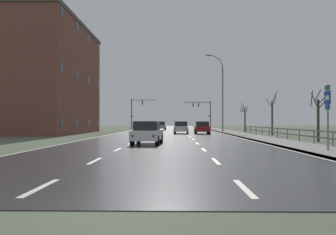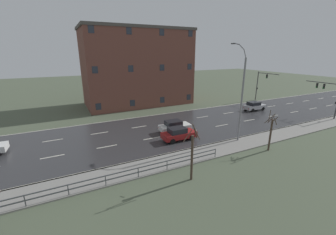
{
  "view_description": "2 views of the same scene",
  "coord_description": "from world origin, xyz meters",
  "px_view_note": "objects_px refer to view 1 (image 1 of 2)",
  "views": [
    {
      "loc": [
        0.75,
        -5.89,
        1.54
      ],
      "look_at": [
        -0.32,
        50.69,
        2.23
      ],
      "focal_mm": 36.88,
      "sensor_mm": 36.0,
      "label": 1
    },
    {
      "loc": [
        25.12,
        25.17,
        10.1
      ],
      "look_at": [
        0.0,
        37.77,
        1.58
      ],
      "focal_mm": 23.16,
      "sensor_mm": 36.0,
      "label": 2
    }
  ],
  "objects_px": {
    "highway_sign": "(328,109)",
    "traffic_signal_left": "(136,109)",
    "car_near_left": "(202,128)",
    "car_mid_centre": "(181,127)",
    "brick_building": "(44,79)",
    "street_lamp_midground": "(222,94)",
    "traffic_signal_right": "(204,110)",
    "car_far_left": "(161,126)",
    "car_distant": "(147,133)"
  },
  "relations": [
    {
      "from": "street_lamp_midground",
      "to": "highway_sign",
      "type": "relative_size",
      "value": 3.28
    },
    {
      "from": "traffic_signal_left",
      "to": "car_far_left",
      "type": "xyz_separation_m",
      "value": [
        5.28,
        -7.15,
        -3.23
      ]
    },
    {
      "from": "traffic_signal_right",
      "to": "car_mid_centre",
      "type": "xyz_separation_m",
      "value": [
        -4.93,
        -24.84,
        -3.13
      ]
    },
    {
      "from": "car_mid_centre",
      "to": "brick_building",
      "type": "relative_size",
      "value": 0.2
    },
    {
      "from": "traffic_signal_left",
      "to": "brick_building",
      "type": "bearing_deg",
      "value": -111.7
    },
    {
      "from": "car_far_left",
      "to": "car_near_left",
      "type": "height_order",
      "value": "same"
    },
    {
      "from": "car_near_left",
      "to": "car_mid_centre",
      "type": "distance_m",
      "value": 2.72
    },
    {
      "from": "highway_sign",
      "to": "traffic_signal_left",
      "type": "bearing_deg",
      "value": 106.59
    },
    {
      "from": "car_distant",
      "to": "car_near_left",
      "type": "height_order",
      "value": "same"
    },
    {
      "from": "highway_sign",
      "to": "car_far_left",
      "type": "height_order",
      "value": "highway_sign"
    },
    {
      "from": "street_lamp_midground",
      "to": "car_far_left",
      "type": "height_order",
      "value": "street_lamp_midground"
    },
    {
      "from": "highway_sign",
      "to": "car_mid_centre",
      "type": "relative_size",
      "value": 0.81
    },
    {
      "from": "car_near_left",
      "to": "car_mid_centre",
      "type": "height_order",
      "value": "same"
    },
    {
      "from": "highway_sign",
      "to": "car_mid_centre",
      "type": "bearing_deg",
      "value": 104.37
    },
    {
      "from": "car_near_left",
      "to": "brick_building",
      "type": "xyz_separation_m",
      "value": [
        -20.69,
        2.22,
        6.44
      ]
    },
    {
      "from": "street_lamp_midground",
      "to": "car_near_left",
      "type": "distance_m",
      "value": 8.34
    },
    {
      "from": "traffic_signal_left",
      "to": "car_distant",
      "type": "height_order",
      "value": "traffic_signal_left"
    },
    {
      "from": "car_distant",
      "to": "car_mid_centre",
      "type": "xyz_separation_m",
      "value": [
        2.69,
        20.61,
        0.0
      ]
    },
    {
      "from": "highway_sign",
      "to": "car_near_left",
      "type": "bearing_deg",
      "value": 99.33
    },
    {
      "from": "street_lamp_midground",
      "to": "car_near_left",
      "type": "height_order",
      "value": "street_lamp_midground"
    },
    {
      "from": "highway_sign",
      "to": "car_distant",
      "type": "bearing_deg",
      "value": 148.12
    },
    {
      "from": "street_lamp_midground",
      "to": "car_mid_centre",
      "type": "distance_m",
      "value": 9.13
    },
    {
      "from": "car_far_left",
      "to": "brick_building",
      "type": "distance_m",
      "value": 23.21
    },
    {
      "from": "car_distant",
      "to": "car_far_left",
      "type": "distance_m",
      "value": 38.67
    },
    {
      "from": "brick_building",
      "to": "street_lamp_midground",
      "type": "bearing_deg",
      "value": 9.23
    },
    {
      "from": "car_distant",
      "to": "highway_sign",
      "type": "bearing_deg",
      "value": -28.63
    },
    {
      "from": "street_lamp_midground",
      "to": "car_distant",
      "type": "relative_size",
      "value": 2.65
    },
    {
      "from": "highway_sign",
      "to": "car_far_left",
      "type": "bearing_deg",
      "value": 102.81
    },
    {
      "from": "traffic_signal_right",
      "to": "traffic_signal_left",
      "type": "xyz_separation_m",
      "value": [
        -13.54,
        0.38,
        0.1
      ]
    },
    {
      "from": "street_lamp_midground",
      "to": "brick_building",
      "type": "distance_m",
      "value": 24.35
    },
    {
      "from": "traffic_signal_right",
      "to": "car_near_left",
      "type": "height_order",
      "value": "traffic_signal_right"
    },
    {
      "from": "highway_sign",
      "to": "car_mid_centre",
      "type": "xyz_separation_m",
      "value": [
        -6.79,
        26.5,
        -1.37
      ]
    },
    {
      "from": "street_lamp_midground",
      "to": "car_mid_centre",
      "type": "bearing_deg",
      "value": -138.12
    },
    {
      "from": "traffic_signal_left",
      "to": "car_distant",
      "type": "bearing_deg",
      "value": -82.63
    },
    {
      "from": "traffic_signal_right",
      "to": "car_distant",
      "type": "distance_m",
      "value": 46.18
    },
    {
      "from": "car_near_left",
      "to": "brick_building",
      "type": "relative_size",
      "value": 0.2
    },
    {
      "from": "street_lamp_midground",
      "to": "highway_sign",
      "type": "height_order",
      "value": "street_lamp_midground"
    },
    {
      "from": "highway_sign",
      "to": "traffic_signal_left",
      "type": "distance_m",
      "value": 54.0
    },
    {
      "from": "car_near_left",
      "to": "car_mid_centre",
      "type": "relative_size",
      "value": 0.99
    },
    {
      "from": "street_lamp_midground",
      "to": "brick_building",
      "type": "bearing_deg",
      "value": -170.77
    },
    {
      "from": "traffic_signal_right",
      "to": "brick_building",
      "type": "distance_m",
      "value": 33.06
    },
    {
      "from": "street_lamp_midground",
      "to": "car_far_left",
      "type": "xyz_separation_m",
      "value": [
        -9.2,
        12.81,
        -4.64
      ]
    },
    {
      "from": "traffic_signal_right",
      "to": "traffic_signal_left",
      "type": "height_order",
      "value": "traffic_signal_left"
    },
    {
      "from": "brick_building",
      "to": "car_distant",
      "type": "bearing_deg",
      "value": -54.92
    },
    {
      "from": "street_lamp_midground",
      "to": "highway_sign",
      "type": "xyz_separation_m",
      "value": [
        0.93,
        -31.75,
        -3.27
      ]
    },
    {
      "from": "street_lamp_midground",
      "to": "car_mid_centre",
      "type": "xyz_separation_m",
      "value": [
        -5.86,
        -5.25,
        -4.64
      ]
    },
    {
      "from": "traffic_signal_right",
      "to": "traffic_signal_left",
      "type": "distance_m",
      "value": 13.55
    },
    {
      "from": "traffic_signal_right",
      "to": "traffic_signal_left",
      "type": "bearing_deg",
      "value": 178.41
    },
    {
      "from": "car_far_left",
      "to": "car_near_left",
      "type": "relative_size",
      "value": 1.0
    },
    {
      "from": "highway_sign",
      "to": "traffic_signal_left",
      "type": "xyz_separation_m",
      "value": [
        -15.41,
        51.72,
        1.87
      ]
    }
  ]
}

